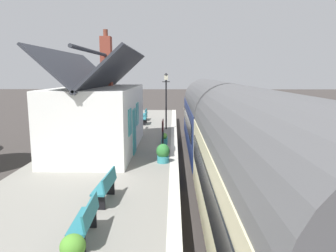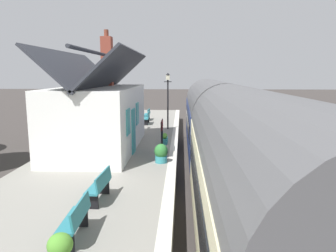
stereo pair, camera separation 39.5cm
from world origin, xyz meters
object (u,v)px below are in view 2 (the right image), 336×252
(lamp_post_platform, at_px, (168,90))
(station_sign_board, at_px, (162,128))
(bench_platform_end, at_px, (147,114))
(planter_corner_building, at_px, (161,153))
(station_building, at_px, (100,115))
(bench_mid_platform, at_px, (100,185))
(planter_edge_far, at_px, (165,138))
(planter_bench_right, at_px, (129,124))
(bench_near_building, at_px, (76,219))
(planter_under_sign, at_px, (60,250))
(train, at_px, (224,137))
(bench_by_lamp, at_px, (147,118))

(lamp_post_platform, xyz_separation_m, station_sign_board, (-6.56, -0.00, -1.43))
(station_sign_board, bearing_deg, bench_platform_end, 9.76)
(bench_platform_end, bearing_deg, planter_corner_building, -171.23)
(station_building, bearing_deg, bench_mid_platform, -165.83)
(station_building, height_order, bench_platform_end, station_building)
(planter_edge_far, bearing_deg, station_building, 114.26)
(planter_bench_right, bearing_deg, lamp_post_platform, -83.76)
(planter_bench_right, relative_size, planter_corner_building, 0.82)
(lamp_post_platform, bearing_deg, bench_mid_platform, 173.25)
(planter_corner_building, bearing_deg, station_building, 53.57)
(lamp_post_platform, bearing_deg, bench_near_building, 174.28)
(bench_mid_platform, distance_m, station_sign_board, 6.02)
(bench_platform_end, bearing_deg, bench_mid_platform, -178.73)
(bench_platform_end, distance_m, planter_under_sign, 19.66)
(bench_mid_platform, xyz_separation_m, planter_bench_right, (12.07, 1.13, -0.14))
(bench_near_building, bearing_deg, station_building, 10.80)
(train, xyz_separation_m, bench_near_building, (-5.72, 4.07, -0.77))
(planter_under_sign, height_order, planter_edge_far, planter_under_sign)
(bench_platform_end, bearing_deg, station_sign_board, -170.24)
(planter_edge_far, bearing_deg, bench_platform_end, 12.19)
(planter_under_sign, distance_m, lamp_post_platform, 15.81)
(lamp_post_platform, bearing_deg, bench_platform_end, 24.14)
(planter_edge_far, xyz_separation_m, planter_bench_right, (4.18, 2.61, 0.08))
(station_building, distance_m, bench_platform_end, 10.09)
(bench_mid_platform, height_order, planter_under_sign, bench_mid_platform)
(bench_near_building, bearing_deg, planter_under_sign, -177.42)
(bench_near_building, bearing_deg, lamp_post_platform, -5.72)
(bench_by_lamp, xyz_separation_m, bench_platform_end, (2.06, 0.19, 0.00))
(train, height_order, bench_mid_platform, train)
(bench_platform_end, bearing_deg, train, -160.95)
(station_building, xyz_separation_m, planter_corner_building, (-2.34, -3.17, -1.28))
(planter_edge_far, xyz_separation_m, planter_corner_building, (-3.74, -0.05, 0.14))
(station_building, distance_m, station_sign_board, 3.22)
(bench_mid_platform, distance_m, planter_under_sign, 3.22)
(bench_by_lamp, height_order, station_sign_board, station_sign_board)
(bench_mid_platform, relative_size, planter_corner_building, 1.76)
(train, relative_size, bench_by_lamp, 14.60)
(planter_corner_building, bearing_deg, planter_edge_far, 0.77)
(bench_mid_platform, bearing_deg, planter_edge_far, -10.61)
(train, distance_m, bench_mid_platform, 5.48)
(bench_platform_end, distance_m, lamp_post_platform, 4.95)
(planter_under_sign, height_order, planter_bench_right, planter_under_sign)
(bench_by_lamp, relative_size, bench_near_building, 0.99)
(bench_near_building, distance_m, planter_edge_far, 10.15)
(train, relative_size, planter_bench_right, 31.11)
(lamp_post_platform, bearing_deg, planter_edge_far, -179.77)
(planter_edge_far, bearing_deg, train, -149.02)
(bench_by_lamp, xyz_separation_m, lamp_post_platform, (-2.02, -1.64, 2.14))
(train, relative_size, bench_mid_platform, 14.51)
(station_building, bearing_deg, bench_near_building, -169.20)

